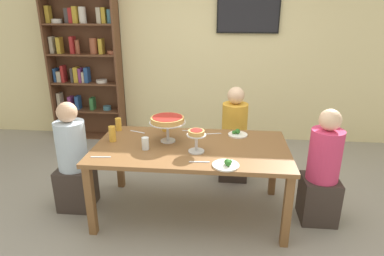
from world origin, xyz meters
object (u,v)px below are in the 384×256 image
Objects in this scene: beer_glass_amber_spare at (165,123)px; salad_plate_far_diner at (237,134)px; dining_table at (191,153)px; television at (248,15)px; water_glass_clear_near at (145,143)px; cutlery_spare_fork at (199,162)px; deep_dish_pizza_stand at (167,121)px; diner_head_west at (74,164)px; diner_far_right at (234,140)px; cutlery_fork_near at (191,131)px; bookshelf at (84,65)px; beer_glass_amber_tall at (118,124)px; salad_plate_near_diner at (226,164)px; cutlery_knife_near at (101,157)px; diner_head_east at (322,175)px; personal_pizza_stand at (196,137)px; cutlery_fork_far at (138,132)px; cutlery_knife_far at (213,134)px; beer_glass_amber_short at (112,134)px.

salad_plate_far_diner is at bearing -4.90° from beer_glass_amber_spare.
television reaches higher than dining_table.
cutlery_spare_fork is (0.53, -0.23, -0.06)m from water_glass_clear_near.
deep_dish_pizza_stand is 3.05× the size of water_glass_clear_near.
diner_head_west is 1.08m from deep_dish_pizza_stand.
diner_far_right reaches higher than water_glass_clear_near.
cutlery_fork_near is (-0.05, 0.41, 0.08)m from dining_table.
bookshelf is 16.14× the size of beer_glass_amber_tall.
cutlery_fork_near is (-0.39, 0.81, -0.01)m from salad_plate_near_diner.
beer_glass_amber_tall is at bearing 156.21° from deep_dish_pizza_stand.
deep_dish_pizza_stand is at bearing 33.96° from cutlery_knife_near.
diner_head_west is 1.62m from salad_plate_near_diner.
diner_head_west is 3.19× the size of deep_dish_pizza_stand.
beer_glass_amber_tall is at bearing -70.83° from diner_far_right.
cutlery_spare_fork is (0.89, -0.01, 0.00)m from cutlery_knife_near.
diner_head_east is 1.27m from personal_pizza_stand.
television is 4.95× the size of cutlery_fork_near.
cutlery_spare_fork is (0.15, -0.76, 0.00)m from cutlery_fork_near.
beer_glass_amber_tall is 0.76× the size of cutlery_fork_far.
dining_table is at bearing 115.95° from personal_pizza_stand.
beer_glass_amber_spare is 0.90× the size of cutlery_knife_far.
cutlery_knife_far is (-0.14, 0.75, -0.01)m from salad_plate_near_diner.
diner_head_east reaches higher than beer_glass_amber_tall.
cutlery_knife_near is 1.00× the size of cutlery_spare_fork.
diner_head_east is 6.39× the size of cutlery_knife_far.
dining_table is at bearing 46.61° from cutlery_knife_far.
cutlery_fork_far reaches higher than dining_table.
cutlery_knife_far is (0.81, 0.02, 0.00)m from cutlery_fork_far.
beer_glass_amber_tall is 0.76× the size of cutlery_fork_near.
cutlery_spare_fork is (-0.50, -2.45, -1.16)m from television.
beer_glass_amber_spare is at bearing 52.95° from cutlery_knife_near.
diner_head_east reaches higher than personal_pizza_stand.
bookshelf reaches higher than cutlery_knife_far.
diner_far_right reaches higher than beer_glass_amber_tall.
cutlery_fork_far is (-1.05, -0.48, 0.25)m from diner_far_right.
personal_pizza_stand is 0.83m from cutlery_fork_far.
deep_dish_pizza_stand is (-0.68, -0.70, 0.46)m from diner_far_right.
beer_glass_amber_tall is (-1.27, -0.44, 0.32)m from diner_far_right.
cutlery_fork_near is 1.05m from cutlery_knife_near.
deep_dish_pizza_stand reaches higher than salad_plate_near_diner.
bookshelf reaches higher than salad_plate_near_diner.
bookshelf is at bearing -32.81° from cutlery_fork_far.
beer_glass_amber_short is 0.87× the size of cutlery_fork_near.
cutlery_fork_near is at bearing -51.27° from diner_far_right.
dining_table is at bearing 103.38° from cutlery_spare_fork.
salad_plate_far_diner is (0.39, 0.46, -0.13)m from personal_pizza_stand.
cutlery_fork_far is (-1.22, -1.78, -1.16)m from television.
diner_head_east is 5.64× the size of salad_plate_far_diner.
cutlery_knife_far is at bearing 78.59° from cutlery_spare_fork.
diner_head_west is 6.39× the size of cutlery_spare_fork.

